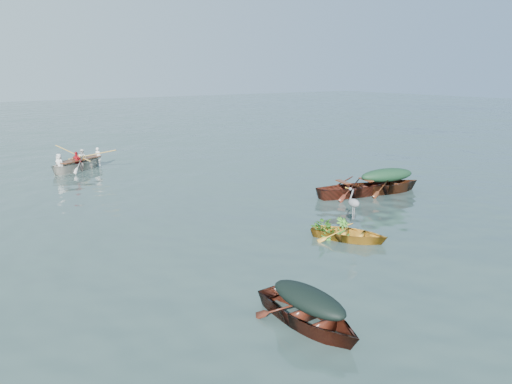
{
  "coord_description": "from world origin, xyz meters",
  "views": [
    {
      "loc": [
        -10.18,
        -10.91,
        4.61
      ],
      "look_at": [
        -0.68,
        2.77,
        0.5
      ],
      "focal_mm": 35.0,
      "sensor_mm": 36.0,
      "label": 1
    }
  ],
  "objects_px": {
    "dark_covered_boat": "(308,326)",
    "green_tarp_boat": "(386,193)",
    "open_wooden_boat": "(354,196)",
    "yellow_dinghy": "(349,240)",
    "heron": "(354,207)",
    "rowed_boat": "(80,170)"
  },
  "relations": [
    {
      "from": "dark_covered_boat",
      "to": "green_tarp_boat",
      "type": "relative_size",
      "value": 0.8
    },
    {
      "from": "open_wooden_boat",
      "to": "yellow_dinghy",
      "type": "bearing_deg",
      "value": 145.09
    },
    {
      "from": "green_tarp_boat",
      "to": "heron",
      "type": "relative_size",
      "value": 4.44
    },
    {
      "from": "open_wooden_boat",
      "to": "green_tarp_boat",
      "type": "bearing_deg",
      "value": -90.5
    },
    {
      "from": "open_wooden_boat",
      "to": "rowed_boat",
      "type": "distance_m",
      "value": 12.93
    },
    {
      "from": "open_wooden_boat",
      "to": "rowed_boat",
      "type": "bearing_deg",
      "value": 44.87
    },
    {
      "from": "yellow_dinghy",
      "to": "rowed_boat",
      "type": "xyz_separation_m",
      "value": [
        -3.25,
        14.33,
        0.0
      ]
    },
    {
      "from": "yellow_dinghy",
      "to": "green_tarp_boat",
      "type": "bearing_deg",
      "value": 2.39
    },
    {
      "from": "yellow_dinghy",
      "to": "dark_covered_boat",
      "type": "xyz_separation_m",
      "value": [
        -4.04,
        -2.98,
        0.0
      ]
    },
    {
      "from": "rowed_boat",
      "to": "heron",
      "type": "height_order",
      "value": "heron"
    },
    {
      "from": "rowed_boat",
      "to": "heron",
      "type": "relative_size",
      "value": 4.56
    },
    {
      "from": "green_tarp_boat",
      "to": "dark_covered_boat",
      "type": "bearing_deg",
      "value": 136.48
    },
    {
      "from": "yellow_dinghy",
      "to": "open_wooden_boat",
      "type": "xyz_separation_m",
      "value": [
        3.71,
        3.43,
        0.0
      ]
    },
    {
      "from": "yellow_dinghy",
      "to": "heron",
      "type": "height_order",
      "value": "heron"
    },
    {
      "from": "heron",
      "to": "green_tarp_boat",
      "type": "bearing_deg",
      "value": 2.1
    },
    {
      "from": "dark_covered_boat",
      "to": "heron",
      "type": "distance_m",
      "value": 5.63
    },
    {
      "from": "yellow_dinghy",
      "to": "rowed_boat",
      "type": "bearing_deg",
      "value": 73.8
    },
    {
      "from": "dark_covered_boat",
      "to": "green_tarp_boat",
      "type": "height_order",
      "value": "green_tarp_boat"
    },
    {
      "from": "green_tarp_boat",
      "to": "rowed_boat",
      "type": "xyz_separation_m",
      "value": [
        -8.36,
        11.22,
        0.0
      ]
    },
    {
      "from": "yellow_dinghy",
      "to": "dark_covered_boat",
      "type": "distance_m",
      "value": 5.02
    },
    {
      "from": "yellow_dinghy",
      "to": "open_wooden_boat",
      "type": "bearing_deg",
      "value": 13.8
    },
    {
      "from": "yellow_dinghy",
      "to": "dark_covered_boat",
      "type": "bearing_deg",
      "value": -172.58
    }
  ]
}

